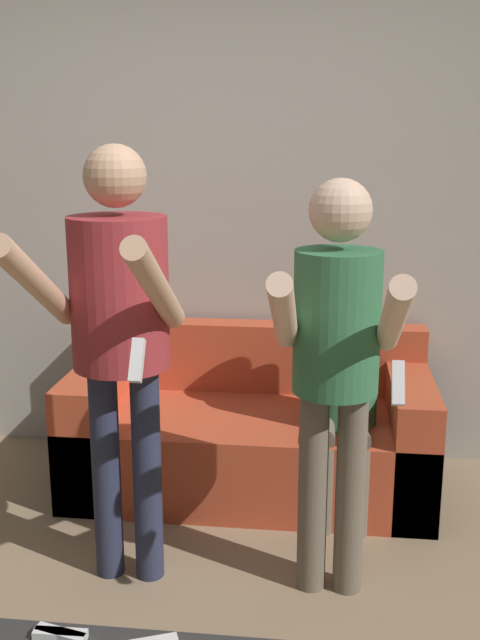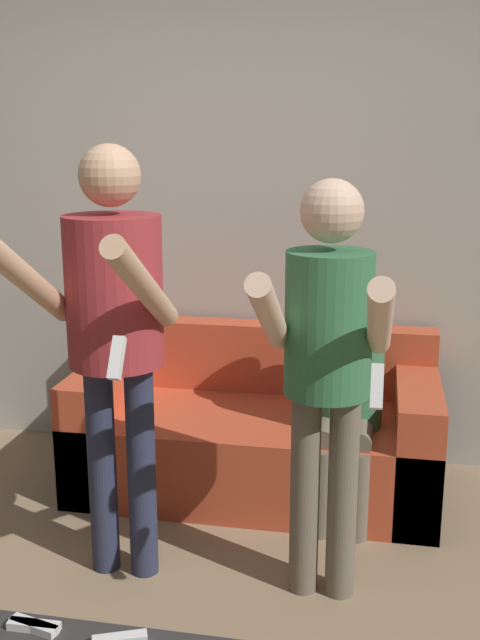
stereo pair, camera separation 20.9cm
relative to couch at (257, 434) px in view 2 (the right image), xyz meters
The scene contains 8 objects.
wall_back 1.19m from the couch, 115.46° to the left, with size 6.40×0.06×2.70m.
couch is the anchor object (origin of this frame).
person_standing_left 1.24m from the couch, 114.33° to the right, with size 0.48×0.76×1.67m.
person_standing_right 1.18m from the couch, 65.65° to the right, with size 0.43×0.67×1.56m.
person_seated 0.58m from the couch, 20.55° to the right, with size 0.34×0.54×1.14m.
remote_near 1.71m from the couch, 93.22° to the right, with size 0.15×0.09×0.02m.
remote_mid 1.74m from the couch, 101.78° to the right, with size 0.15×0.07×0.02m.
remote_far 1.74m from the couch, 101.76° to the right, with size 0.15×0.04×0.02m.
Camera 2 is at (0.77, -1.94, 1.70)m, focal length 42.00 mm.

